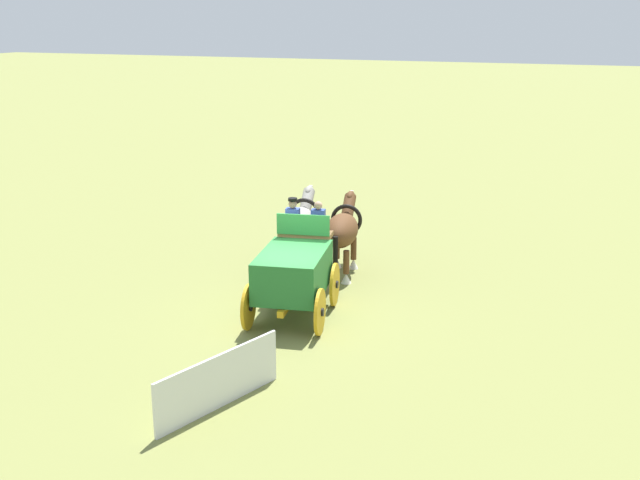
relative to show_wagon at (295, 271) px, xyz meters
name	(u,v)px	position (x,y,z in m)	size (l,w,h in m)	color
ground_plane	(293,316)	(-0.16, -0.03, -1.17)	(220.00, 220.00, 0.00)	olive
show_wagon	(295,271)	(0.00, 0.00, 0.00)	(5.53, 2.42, 2.73)	#236B2D
draft_horse_near	(299,226)	(3.24, 1.29, 0.23)	(3.01, 1.35, 2.28)	#9E998E
draft_horse_off	(342,231)	(3.50, 0.02, 0.14)	(2.97, 1.29, 2.18)	brown
sponsor_banner	(219,381)	(-5.07, -0.64, -0.62)	(3.20, 0.06, 1.10)	silver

